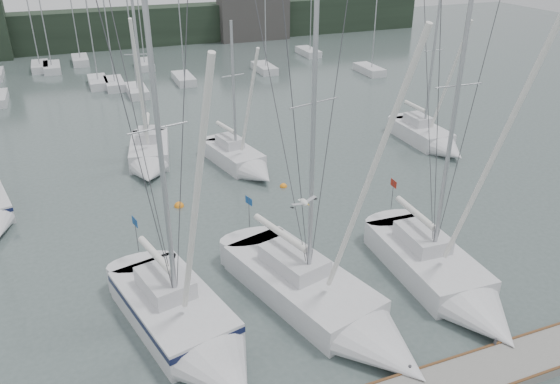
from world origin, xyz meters
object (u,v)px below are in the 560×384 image
Objects in this scene: sailboat_mid_b at (149,158)px; buoy_a at (179,206)px; buoy_b at (283,187)px; sailboat_mid_e at (432,140)px; sailboat_near_left at (192,332)px; sailboat_mid_c at (243,162)px; sailboat_near_right at (451,285)px; sailboat_near_center at (337,312)px.

sailboat_mid_b reaches higher than buoy_a.
buoy_b is (7.54, -6.50, -0.61)m from sailboat_mid_b.
sailboat_mid_e is 13.33m from buoy_b.
sailboat_near_left is 25.86× the size of buoy_a.
sailboat_mid_c reaches higher than buoy_a.
sailboat_near_right reaches higher than sailboat_mid_c.
sailboat_near_left is 17.51m from sailboat_mid_c.
sailboat_near_left reaches higher than buoy_b.
sailboat_near_center reaches higher than sailboat_near_left.
sailboat_near_right is at bearing -51.79° from sailboat_mid_b.
sailboat_near_left reaches higher than buoy_a.
sailboat_near_right is at bearing -77.98° from buoy_b.
buoy_a is (-9.79, 13.30, -0.61)m from sailboat_near_right.
sailboat_mid_e is at bearing 20.12° from sailboat_near_left.
sailboat_mid_b is 26.93× the size of buoy_b.
sailboat_near_right is 1.27× the size of sailboat_mid_b.
sailboat_mid_b is 9.97m from buoy_b.
sailboat_mid_e reaches higher than buoy_b.
sailboat_near_left is 6.16m from sailboat_near_center.
buoy_b is (6.91, 0.20, 0.00)m from buoy_a.
sailboat_mid_c is (1.26, 16.81, -0.03)m from sailboat_near_center.
sailboat_near_left is 32.23× the size of buoy_b.
sailboat_mid_e is (14.70, -1.18, 0.01)m from sailboat_mid_c.
sailboat_near_right reaches higher than buoy_a.
sailboat_near_left is 0.95× the size of sailboat_near_right.
sailboat_near_right is at bearing -53.64° from buoy_a.
sailboat_near_right is 22.55m from sailboat_mid_b.
sailboat_near_right is 17.58m from sailboat_mid_c.
buoy_b is at bearing 104.05° from sailboat_near_right.
buoy_b is (1.59, -3.51, -0.56)m from sailboat_mid_c.
sailboat_mid_b is (-4.68, 19.80, 0.02)m from sailboat_near_center.
sailboat_near_right is 18.85m from sailboat_mid_e.
sailboat_mid_e is at bearing -16.69° from sailboat_mid_c.
sailboat_near_left is 12.37m from buoy_a.
buoy_a is (-5.32, -3.71, -0.56)m from sailboat_mid_c.
sailboat_near_right is 13.81m from buoy_b.
sailboat_near_center is 16.86m from sailboat_mid_c.
sailboat_near_left is 1.43× the size of sailboat_mid_c.
sailboat_mid_b is at bearing 87.79° from sailboat_near_center.
sailboat_mid_c is (7.35, 15.89, -0.10)m from sailboat_near_left.
sailboat_near_center reaches higher than buoy_b.
sailboat_near_right is 27.36× the size of buoy_a.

